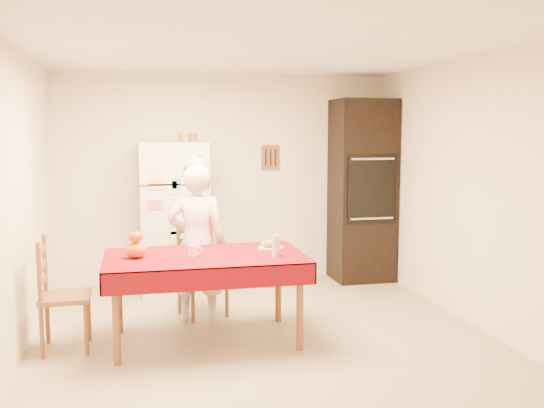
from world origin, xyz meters
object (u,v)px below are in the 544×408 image
object	(u,v)px
oven_cabinet	(362,190)
dining_table	(205,263)
chair_far	(200,264)
wine_glass	(276,245)
pumpkin_lower	(136,250)
bread_plate	(271,248)
refrigerator	(174,217)
seated_woman	(197,244)
chair_left	(57,291)
coffee_mug	(193,251)

from	to	relation	value
oven_cabinet	dining_table	world-z (taller)	oven_cabinet
chair_far	wine_glass	bearing A→B (deg)	-78.25
pumpkin_lower	bread_plate	distance (m)	1.20
refrigerator	dining_table	bearing A→B (deg)	-85.17
chair_far	seated_woman	world-z (taller)	seated_woman
oven_cabinet	chair_left	bearing A→B (deg)	-152.11
refrigerator	dining_table	size ratio (longest dim) A/B	1.00
seated_woman	pumpkin_lower	distance (m)	0.79
refrigerator	dining_table	xyz separation A→B (m)	(0.15, -1.77, -0.16)
refrigerator	chair_left	world-z (taller)	refrigerator
coffee_mug	wine_glass	size ratio (longest dim) A/B	0.57
refrigerator	oven_cabinet	xyz separation A→B (m)	(2.28, 0.05, 0.25)
coffee_mug	pumpkin_lower	distance (m)	0.48
coffee_mug	pumpkin_lower	xyz separation A→B (m)	(-0.47, 0.06, 0.02)
chair_left	coffee_mug	xyz separation A→B (m)	(1.12, -0.09, 0.30)
dining_table	chair_far	bearing A→B (deg)	87.48
refrigerator	chair_far	world-z (taller)	refrigerator
refrigerator	chair_left	distance (m)	2.06
chair_far	seated_woman	size ratio (longest dim) A/B	0.63
bread_plate	pumpkin_lower	bearing A→B (deg)	-173.87
wine_glass	bread_plate	world-z (taller)	wine_glass
dining_table	chair_left	world-z (taller)	chair_left
chair_far	wine_glass	distance (m)	1.16
chair_left	dining_table	bearing A→B (deg)	-92.88
seated_woman	wine_glass	bearing A→B (deg)	140.57
dining_table	oven_cabinet	bearing A→B (deg)	40.53
seated_woman	coffee_mug	size ratio (longest dim) A/B	15.20
dining_table	pumpkin_lower	xyz separation A→B (m)	(-0.58, 0.01, 0.14)
seated_woman	wine_glass	world-z (taller)	seated_woman
oven_cabinet	chair_left	world-z (taller)	oven_cabinet
chair_left	pumpkin_lower	world-z (taller)	chair_left
refrigerator	pumpkin_lower	xyz separation A→B (m)	(-0.43, -1.76, -0.02)
refrigerator	chair_far	bearing A→B (deg)	-79.22
pumpkin_lower	refrigerator	bearing A→B (deg)	76.33
chair_far	pumpkin_lower	distance (m)	1.05
dining_table	wine_glass	bearing A→B (deg)	-15.07
pumpkin_lower	bread_plate	size ratio (longest dim) A/B	0.75
dining_table	pumpkin_lower	world-z (taller)	pumpkin_lower
chair_left	wine_glass	xyz separation A→B (m)	(1.81, -0.20, 0.34)
oven_cabinet	pumpkin_lower	xyz separation A→B (m)	(-2.71, -1.81, -0.27)
oven_cabinet	dining_table	xyz separation A→B (m)	(-2.13, -1.82, -0.41)
pumpkin_lower	dining_table	bearing A→B (deg)	-1.18
chair_far	pumpkin_lower	bearing A→B (deg)	-145.93
dining_table	seated_woman	distance (m)	0.57
bread_plate	chair_left	bearing A→B (deg)	-177.08
chair_far	refrigerator	bearing A→B (deg)	82.68
dining_table	seated_woman	bearing A→B (deg)	91.36
oven_cabinet	bread_plate	world-z (taller)	oven_cabinet
wine_glass	bread_plate	xyz separation A→B (m)	(0.02, 0.30, -0.08)
oven_cabinet	bread_plate	bearing A→B (deg)	-132.11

